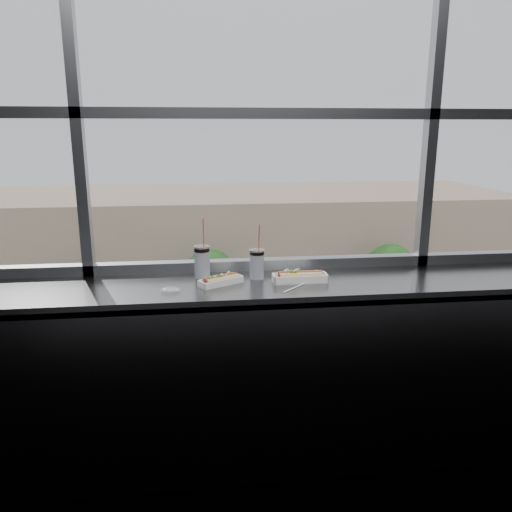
{
  "coord_description": "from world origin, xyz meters",
  "views": [
    {
      "loc": [
        -0.38,
        -1.36,
        1.91
      ],
      "look_at": [
        -0.07,
        1.23,
        1.25
      ],
      "focal_mm": 35.0,
      "sensor_mm": 36.0,
      "label": 1
    }
  ],
  "objects": [
    {
      "name": "car_far_a",
      "position": [
        -9.67,
        25.5,
        -9.99
      ],
      "size": [
        2.69,
        5.84,
        1.91
      ],
      "primitive_type": "imported",
      "rotation": [
        0.0,
        0.0,
        1.62
      ],
      "color": "black",
      "rests_on": "street_asphalt"
    },
    {
      "name": "tree_left",
      "position": [
        -8.47,
        29.5,
        -7.81
      ],
      "size": [
        3.01,
        3.01,
        4.7
      ],
      "color": "#47382B",
      "rests_on": "far_sidewalk"
    },
    {
      "name": "car_near_b",
      "position": [
        -5.91,
        17.5,
        -10.0
      ],
      "size": [
        2.46,
        5.7,
        1.88
      ],
      "primitive_type": "imported",
      "rotation": [
        0.0,
        0.0,
        1.55
      ],
      "color": "black",
      "rests_on": "street_asphalt"
    },
    {
      "name": "pedestrian_a",
      "position": [
        -6.89,
        30.3,
        -9.96
      ],
      "size": [
        0.89,
        0.67,
        2.01
      ],
      "primitive_type": "imported",
      "color": "#66605B",
      "rests_on": "far_sidewalk"
    },
    {
      "name": "window_mullions",
      "position": [
        0.0,
        1.5,
        2.3
      ],
      "size": [
        6.0,
        0.08,
        2.4
      ],
      "primitive_type": null,
      "color": "gray",
      "rests_on": "ground"
    },
    {
      "name": "counter",
      "position": [
        0.0,
        1.23,
        1.07
      ],
      "size": [
        6.0,
        0.55,
        0.06
      ],
      "primitive_type": "cube",
      "color": "slate",
      "rests_on": "ground"
    },
    {
      "name": "tree_right",
      "position": [
        12.45,
        29.5,
        -7.22
      ],
      "size": [
        3.56,
        3.56,
        5.57
      ],
      "color": "#47382B",
      "rests_on": "far_sidewalk"
    },
    {
      "name": "wall_back_lower",
      "position": [
        0.0,
        1.5,
        0.55
      ],
      "size": [
        6.0,
        0.0,
        6.0
      ],
      "primitive_type": "plane",
      "rotation": [
        1.57,
        0.0,
        0.0
      ],
      "color": "black",
      "rests_on": "ground"
    },
    {
      "name": "street_asphalt",
      "position": [
        0.0,
        21.5,
        -10.97
      ],
      "size": [
        80.0,
        10.0,
        0.06
      ],
      "primitive_type": "cube",
      "color": "black",
      "rests_on": "plaza_ground"
    },
    {
      "name": "loose_straw",
      "position": [
        0.12,
        1.09,
        1.1
      ],
      "size": [
        0.14,
        0.14,
        0.01
      ],
      "primitive_type": "cylinder",
      "rotation": [
        0.0,
        1.57,
        0.78
      ],
      "color": "white",
      "rests_on": "counter"
    },
    {
      "name": "hotdog_tray_left",
      "position": [
        -0.26,
        1.21,
        1.12
      ],
      "size": [
        0.25,
        0.19,
        0.06
      ],
      "rotation": [
        0.0,
        0.0,
        0.51
      ],
      "color": "white",
      "rests_on": "counter"
    },
    {
      "name": "wrapper",
      "position": [
        -0.52,
        1.12,
        1.11
      ],
      "size": [
        0.1,
        0.07,
        0.02
      ],
      "primitive_type": "ellipsoid",
      "color": "silver",
      "rests_on": "counter"
    },
    {
      "name": "soda_cup_left",
      "position": [
        -0.35,
        1.36,
        1.2
      ],
      "size": [
        0.09,
        0.09,
        0.35
      ],
      "color": "white",
      "rests_on": "counter"
    },
    {
      "name": "car_far_c",
      "position": [
        12.32,
        25.5,
        -10.0
      ],
      "size": [
        2.96,
        5.87,
        1.88
      ],
      "primitive_type": "imported",
      "rotation": [
        0.0,
        0.0,
        1.68
      ],
      "color": "beige",
      "rests_on": "street_asphalt"
    },
    {
      "name": "car_far_b",
      "position": [
        2.03,
        25.5,
        -9.98
      ],
      "size": [
        3.18,
        6.04,
        1.92
      ],
      "primitive_type": "imported",
      "rotation": [
        0.0,
        0.0,
        1.43
      ],
      "color": "#B50111",
      "rests_on": "street_asphalt"
    },
    {
      "name": "car_near_d",
      "position": [
        5.34,
        17.5,
        -10.0
      ],
      "size": [
        2.88,
        5.86,
        1.89
      ],
      "primitive_type": "imported",
      "rotation": [
        0.0,
        0.0,
        1.48
      ],
      "color": "silver",
      "rests_on": "street_asphalt"
    },
    {
      "name": "soda_cup_right",
      "position": [
        -0.05,
        1.3,
        1.19
      ],
      "size": [
        0.09,
        0.09,
        0.32
      ],
      "color": "white",
      "rests_on": "counter"
    },
    {
      "name": "hotdog_tray_right",
      "position": [
        0.18,
        1.21,
        1.13
      ],
      "size": [
        0.3,
        0.1,
        0.07
      ],
      "rotation": [
        0.0,
        0.0,
        0.01
      ],
      "color": "white",
      "rests_on": "counter"
    },
    {
      "name": "window_glass",
      "position": [
        0.0,
        1.52,
        2.3
      ],
      "size": [
        6.0,
        0.0,
        6.0
      ],
      "primitive_type": "plane",
      "rotation": [
        1.57,
        0.0,
        0.0
      ],
      "color": "silver",
      "rests_on": "ground"
    },
    {
      "name": "far_building",
      "position": [
        0.0,
        39.5,
        -7.0
      ],
      "size": [
        50.0,
        14.0,
        8.0
      ],
      "primitive_type": "cube",
      "color": "tan",
      "rests_on": "plaza_ground"
    },
    {
      "name": "car_near_c",
      "position": [
        1.47,
        17.5,
        -9.78
      ],
      "size": [
        3.77,
        7.28,
        2.32
      ],
      "primitive_type": "imported",
      "rotation": [
        0.0,
        0.0,
        1.44
      ],
      "color": "#7A2900",
      "rests_on": "street_asphalt"
    },
    {
      "name": "counter_fascia",
      "position": [
        0.0,
        0.97,
        0.55
      ],
      "size": [
        6.0,
        0.04,
        1.04
      ],
      "primitive_type": "cube",
      "color": "slate",
      "rests_on": "ground"
    },
    {
      "name": "tree_center",
      "position": [
        0.39,
        29.5,
        -7.23
      ],
      "size": [
        3.56,
        3.56,
        5.56
      ],
      "color": "#47382B",
      "rests_on": "far_sidewalk"
    },
    {
      "name": "far_sidewalk",
      "position": [
        0.0,
        29.5,
        -10.98
      ],
      "size": [
        80.0,
        6.0,
        0.04
      ],
      "primitive_type": "cube",
      "color": "#ADAAA4",
      "rests_on": "plaza_ground"
    },
    {
      "name": "plaza_ground",
      "position": [
        0.0,
        45.0,
        -11.0
      ],
      "size": [
        120.0,
        120.0,
        0.0
      ],
      "primitive_type": "plane",
      "color": "#ADAAA4",
      "rests_on": "ground"
    },
    {
      "name": "pedestrian_c",
      "position": [
        3.22,
        30.43,
        -10.01
      ],
      "size": [
        0.84,
        0.63,
        1.9
      ],
      "primitive_type": "imported",
      "rotation": [
        0.0,
        0.0,
        3.14
      ],
      "color": "#66605B",
      "rests_on": "far_sidewalk"
    }
  ]
}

